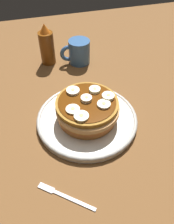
# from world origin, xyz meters

# --- Properties ---
(ground_plane) EXTENTS (1.40, 1.40, 0.03)m
(ground_plane) POSITION_xyz_m (0.00, 0.00, -0.01)
(ground_plane) COLOR brown
(plate) EXTENTS (0.26, 0.26, 0.02)m
(plate) POSITION_xyz_m (0.00, 0.00, 0.01)
(plate) COLOR silver
(plate) RESTS_ON ground_plane
(pancake_stack) EXTENTS (0.16, 0.16, 0.06)m
(pancake_stack) POSITION_xyz_m (0.00, 0.00, 0.04)
(pancake_stack) COLOR #AF652D
(pancake_stack) RESTS_ON plate
(banana_slice_0) EXTENTS (0.03, 0.03, 0.01)m
(banana_slice_0) POSITION_xyz_m (-0.00, -0.01, 0.08)
(banana_slice_0) COLOR beige
(banana_slice_0) RESTS_ON pancake_stack
(banana_slice_1) EXTENTS (0.03, 0.03, 0.01)m
(banana_slice_1) POSITION_xyz_m (0.04, 0.02, 0.07)
(banana_slice_1) COLOR #F9E7BE
(banana_slice_1) RESTS_ON pancake_stack
(banana_slice_2) EXTENTS (0.03, 0.03, 0.01)m
(banana_slice_2) POSITION_xyz_m (0.02, -0.04, 0.08)
(banana_slice_2) COLOR #F8E8C5
(banana_slice_2) RESTS_ON pancake_stack
(banana_slice_3) EXTENTS (0.03, 0.03, 0.01)m
(banana_slice_3) POSITION_xyz_m (0.03, 0.05, 0.07)
(banana_slice_3) COLOR beige
(banana_slice_3) RESTS_ON pancake_stack
(banana_slice_4) EXTENTS (0.03, 0.03, 0.01)m
(banana_slice_4) POSITION_xyz_m (-0.04, 0.02, 0.07)
(banana_slice_4) COLOR #F3E8C0
(banana_slice_4) RESTS_ON pancake_stack
(banana_slice_5) EXTENTS (0.03, 0.03, 0.01)m
(banana_slice_5) POSITION_xyz_m (-0.03, -0.03, 0.08)
(banana_slice_5) COLOR #EDF4C5
(banana_slice_5) RESTS_ON pancake_stack
(banana_slice_6) EXTENTS (0.03, 0.03, 0.01)m
(banana_slice_6) POSITION_xyz_m (-0.05, -0.00, 0.08)
(banana_slice_6) COLOR beige
(banana_slice_6) RESTS_ON pancake_stack
(coffee_mug) EXTENTS (0.10, 0.07, 0.08)m
(coffee_mug) POSITION_xyz_m (-0.05, -0.28, 0.04)
(coffee_mug) COLOR #33598C
(coffee_mug) RESTS_ON ground_plane
(fork) EXTENTS (0.11, 0.09, 0.01)m
(fork) POSITION_xyz_m (0.10, 0.18, 0.00)
(fork) COLOR silver
(fork) RESTS_ON ground_plane
(syrup_bottle) EXTENTS (0.05, 0.05, 0.14)m
(syrup_bottle) POSITION_xyz_m (0.05, -0.31, 0.06)
(syrup_bottle) COLOR brown
(syrup_bottle) RESTS_ON ground_plane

